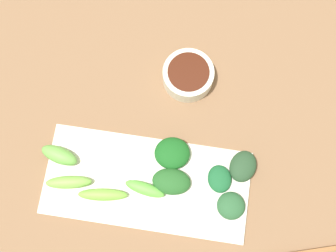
# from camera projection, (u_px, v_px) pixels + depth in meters

# --- Properties ---
(tabletop) EXTENTS (2.10, 2.10, 0.02)m
(tabletop) POSITION_uv_depth(u_px,v_px,m) (169.00, 136.00, 0.90)
(tabletop) COLOR brown
(tabletop) RESTS_ON ground
(sauce_bowl) EXTENTS (0.10, 0.10, 0.04)m
(sauce_bowl) POSITION_uv_depth(u_px,v_px,m) (188.00, 75.00, 0.90)
(sauce_bowl) COLOR silver
(sauce_bowl) RESTS_ON tabletop
(serving_plate) EXTENTS (0.18, 0.39, 0.01)m
(serving_plate) POSITION_uv_depth(u_px,v_px,m) (147.00, 183.00, 0.86)
(serving_plate) COLOR silver
(serving_plate) RESTS_ON tabletop
(broccoli_leafy_0) EXTENTS (0.06, 0.06, 0.03)m
(broccoli_leafy_0) POSITION_uv_depth(u_px,v_px,m) (231.00, 206.00, 0.83)
(broccoli_leafy_0) COLOR #285931
(broccoli_leafy_0) RESTS_ON serving_plate
(broccoli_leafy_1) EXTENTS (0.07, 0.08, 0.03)m
(broccoli_leafy_1) POSITION_uv_depth(u_px,v_px,m) (172.00, 153.00, 0.86)
(broccoli_leafy_1) COLOR #17581C
(broccoli_leafy_1) RESTS_ON serving_plate
(broccoli_leafy_2) EXTENTS (0.05, 0.07, 0.03)m
(broccoli_leafy_2) POSITION_uv_depth(u_px,v_px,m) (171.00, 182.00, 0.84)
(broccoli_leafy_2) COLOR #235924
(broccoli_leafy_2) RESTS_ON serving_plate
(broccoli_stalk_3) EXTENTS (0.04, 0.08, 0.02)m
(broccoli_stalk_3) POSITION_uv_depth(u_px,v_px,m) (145.00, 189.00, 0.84)
(broccoli_stalk_3) COLOR #5FB641
(broccoli_stalk_3) RESTS_ON serving_plate
(broccoli_leafy_4) EXTENTS (0.06, 0.06, 0.02)m
(broccoli_leafy_4) POSITION_uv_depth(u_px,v_px,m) (220.00, 179.00, 0.85)
(broccoli_leafy_4) COLOR #1A5A2F
(broccoli_leafy_4) RESTS_ON serving_plate
(broccoli_leafy_5) EXTENTS (0.07, 0.07, 0.03)m
(broccoli_leafy_5) POSITION_uv_depth(u_px,v_px,m) (243.00, 166.00, 0.85)
(broccoli_leafy_5) COLOR #264528
(broccoli_leafy_5) RESTS_ON serving_plate
(broccoli_stalk_6) EXTENTS (0.04, 0.09, 0.03)m
(broccoli_stalk_6) POSITION_uv_depth(u_px,v_px,m) (69.00, 182.00, 0.84)
(broccoli_stalk_6) COLOR #7AB949
(broccoli_stalk_6) RESTS_ON serving_plate
(broccoli_stalk_7) EXTENTS (0.05, 0.08, 0.03)m
(broccoli_stalk_7) POSITION_uv_depth(u_px,v_px,m) (59.00, 155.00, 0.85)
(broccoli_stalk_7) COLOR #67AE48
(broccoli_stalk_7) RESTS_ON serving_plate
(broccoli_stalk_8) EXTENTS (0.04, 0.10, 0.02)m
(broccoli_stalk_8) POSITION_uv_depth(u_px,v_px,m) (103.00, 195.00, 0.84)
(broccoli_stalk_8) COLOR #75BA40
(broccoli_stalk_8) RESTS_ON serving_plate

